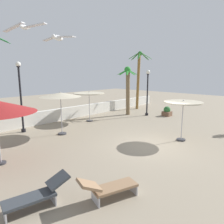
{
  "coord_description": "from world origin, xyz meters",
  "views": [
    {
      "loc": [
        -9.19,
        -5.61,
        3.8
      ],
      "look_at": [
        0.0,
        3.01,
        1.4
      ],
      "focal_mm": 33.33,
      "sensor_mm": 36.0,
      "label": 1
    }
  ],
  "objects_px": {
    "palm_tree_2": "(139,74)",
    "planter": "(167,112)",
    "lounge_chair_0": "(108,187)",
    "patio_umbrella_3": "(60,95)",
    "palm_tree_1": "(128,85)",
    "lounge_chair_1": "(38,194)",
    "patio_umbrella_2": "(89,95)",
    "seagull_0": "(58,38)",
    "lamp_post_0": "(21,94)",
    "lamp_post_1": "(147,88)",
    "seagull_1": "(24,27)",
    "patio_umbrella_0": "(183,105)"
  },
  "relations": [
    {
      "from": "lamp_post_0",
      "to": "planter",
      "type": "xyz_separation_m",
      "value": [
        10.99,
        -4.27,
        -2.07
      ]
    },
    {
      "from": "patio_umbrella_3",
      "to": "palm_tree_2",
      "type": "distance_m",
      "value": 11.15
    },
    {
      "from": "lounge_chair_0",
      "to": "patio_umbrella_3",
      "type": "bearing_deg",
      "value": 67.0
    },
    {
      "from": "lamp_post_1",
      "to": "seagull_0",
      "type": "bearing_deg",
      "value": -156.51
    },
    {
      "from": "lounge_chair_0",
      "to": "lounge_chair_1",
      "type": "bearing_deg",
      "value": 143.54
    },
    {
      "from": "seagull_0",
      "to": "seagull_1",
      "type": "height_order",
      "value": "seagull_1"
    },
    {
      "from": "patio_umbrella_3",
      "to": "lounge_chair_1",
      "type": "relative_size",
      "value": 1.4
    },
    {
      "from": "lamp_post_1",
      "to": "seagull_0",
      "type": "relative_size",
      "value": 3.79
    },
    {
      "from": "palm_tree_1",
      "to": "lounge_chair_0",
      "type": "xyz_separation_m",
      "value": [
        -10.46,
        -7.72,
        -2.3
      ]
    },
    {
      "from": "palm_tree_2",
      "to": "lamp_post_1",
      "type": "distance_m",
      "value": 3.78
    },
    {
      "from": "seagull_0",
      "to": "seagull_1",
      "type": "xyz_separation_m",
      "value": [
        -0.46,
        0.87,
        0.32
      ]
    },
    {
      "from": "lamp_post_1",
      "to": "seagull_1",
      "type": "relative_size",
      "value": 3.08
    },
    {
      "from": "palm_tree_2",
      "to": "planter",
      "type": "relative_size",
      "value": 6.99
    },
    {
      "from": "lamp_post_1",
      "to": "seagull_0",
      "type": "xyz_separation_m",
      "value": [
        -12.35,
        -5.37,
        2.25
      ]
    },
    {
      "from": "planter",
      "to": "lounge_chair_1",
      "type": "bearing_deg",
      "value": -165.59
    },
    {
      "from": "patio_umbrella_2",
      "to": "patio_umbrella_0",
      "type": "bearing_deg",
      "value": -86.37
    },
    {
      "from": "patio_umbrella_3",
      "to": "lamp_post_0",
      "type": "bearing_deg",
      "value": 122.23
    },
    {
      "from": "patio_umbrella_2",
      "to": "lamp_post_1",
      "type": "relative_size",
      "value": 0.59
    },
    {
      "from": "planter",
      "to": "patio_umbrella_3",
      "type": "bearing_deg",
      "value": 168.14
    },
    {
      "from": "palm_tree_1",
      "to": "seagull_1",
      "type": "bearing_deg",
      "value": -153.31
    },
    {
      "from": "lamp_post_1",
      "to": "seagull_1",
      "type": "xyz_separation_m",
      "value": [
        -12.82,
        -4.5,
        2.57
      ]
    },
    {
      "from": "lamp_post_1",
      "to": "seagull_0",
      "type": "height_order",
      "value": "seagull_0"
    },
    {
      "from": "patio_umbrella_3",
      "to": "palm_tree_2",
      "type": "bearing_deg",
      "value": 11.1
    },
    {
      "from": "seagull_1",
      "to": "planter",
      "type": "relative_size",
      "value": 1.53
    },
    {
      "from": "patio_umbrella_2",
      "to": "palm_tree_2",
      "type": "bearing_deg",
      "value": 5.55
    },
    {
      "from": "patio_umbrella_0",
      "to": "lamp_post_1",
      "type": "bearing_deg",
      "value": 49.67
    },
    {
      "from": "lamp_post_1",
      "to": "planter",
      "type": "xyz_separation_m",
      "value": [
        1.04,
        -1.44,
        -2.05
      ]
    },
    {
      "from": "patio_umbrella_0",
      "to": "lounge_chair_1",
      "type": "relative_size",
      "value": 1.22
    },
    {
      "from": "seagull_0",
      "to": "lamp_post_0",
      "type": "bearing_deg",
      "value": 73.66
    },
    {
      "from": "lamp_post_0",
      "to": "seagull_0",
      "type": "relative_size",
      "value": 4.22
    },
    {
      "from": "seagull_0",
      "to": "planter",
      "type": "xyz_separation_m",
      "value": [
        13.39,
        3.93,
        -4.3
      ]
    },
    {
      "from": "seagull_0",
      "to": "seagull_1",
      "type": "bearing_deg",
      "value": 118.04
    },
    {
      "from": "lamp_post_1",
      "to": "seagull_1",
      "type": "distance_m",
      "value": 13.82
    },
    {
      "from": "lounge_chair_1",
      "to": "planter",
      "type": "height_order",
      "value": "planter"
    },
    {
      "from": "patio_umbrella_3",
      "to": "palm_tree_2",
      "type": "height_order",
      "value": "palm_tree_2"
    },
    {
      "from": "patio_umbrella_3",
      "to": "lounge_chair_0",
      "type": "xyz_separation_m",
      "value": [
        -2.9,
        -6.84,
        -2.05
      ]
    },
    {
      "from": "patio_umbrella_2",
      "to": "palm_tree_2",
      "type": "distance_m",
      "value": 7.59
    },
    {
      "from": "palm_tree_2",
      "to": "lamp_post_1",
      "type": "bearing_deg",
      "value": -131.12
    },
    {
      "from": "patio_umbrella_0",
      "to": "planter",
      "type": "height_order",
      "value": "patio_umbrella_0"
    },
    {
      "from": "patio_umbrella_2",
      "to": "seagull_0",
      "type": "xyz_separation_m",
      "value": [
        -7.31,
        -7.36,
        2.61
      ]
    },
    {
      "from": "planter",
      "to": "patio_umbrella_2",
      "type": "bearing_deg",
      "value": 150.61
    },
    {
      "from": "lamp_post_0",
      "to": "lounge_chair_0",
      "type": "relative_size",
      "value": 2.31
    },
    {
      "from": "patio_umbrella_0",
      "to": "lounge_chair_0",
      "type": "xyz_separation_m",
      "value": [
        -6.85,
        -0.88,
        -1.62
      ]
    },
    {
      "from": "palm_tree_1",
      "to": "lounge_chair_1",
      "type": "relative_size",
      "value": 2.25
    },
    {
      "from": "lounge_chair_0",
      "to": "patio_umbrella_0",
      "type": "bearing_deg",
      "value": 7.32
    },
    {
      "from": "patio_umbrella_0",
      "to": "patio_umbrella_3",
      "type": "relative_size",
      "value": 0.87
    },
    {
      "from": "palm_tree_1",
      "to": "palm_tree_2",
      "type": "distance_m",
      "value": 3.67
    },
    {
      "from": "palm_tree_1",
      "to": "lounge_chair_0",
      "type": "relative_size",
      "value": 2.24
    },
    {
      "from": "palm_tree_1",
      "to": "lamp_post_0",
      "type": "xyz_separation_m",
      "value": [
        -8.98,
        1.38,
        -0.25
      ]
    },
    {
      "from": "patio_umbrella_0",
      "to": "palm_tree_1",
      "type": "distance_m",
      "value": 7.76
    }
  ]
}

